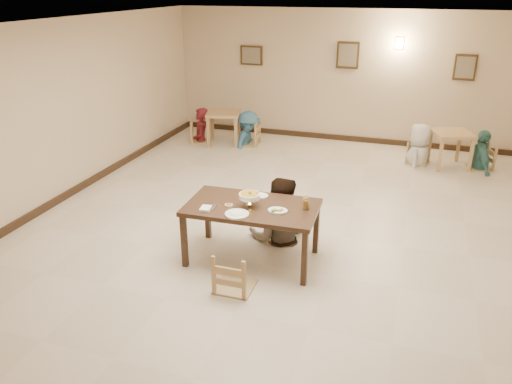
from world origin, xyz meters
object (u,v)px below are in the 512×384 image
(main_table, at_px, (252,211))
(bg_chair_rr, at_px, (482,146))
(curry_warmer, at_px, (250,196))
(bg_table_left, at_px, (223,118))
(chair_near, at_px, (234,253))
(chair_far, at_px, (278,204))
(bg_diner_b, at_px, (248,111))
(bg_chair_lr, at_px, (248,122))
(drink_glass, at_px, (306,203))
(bg_table_right, at_px, (452,138))
(bg_diner_c, at_px, (422,124))
(bg_chair_rl, at_px, (420,143))
(bg_diner_a, at_px, (200,108))
(bg_diner_d, at_px, (485,130))
(bg_chair_ll, at_px, (200,122))
(main_diner, at_px, (280,178))

(main_table, height_order, bg_chair_rr, bg_chair_rr)
(curry_warmer, height_order, bg_table_left, curry_warmer)
(chair_near, bearing_deg, main_table, -89.04)
(main_table, xyz_separation_m, chair_far, (0.14, 0.79, -0.22))
(bg_diner_b, bearing_deg, main_table, -157.86)
(main_table, xyz_separation_m, bg_chair_lr, (-1.75, 4.94, -0.19))
(bg_chair_rr, relative_size, bg_diner_b, 0.60)
(chair_far, distance_m, curry_warmer, 0.95)
(drink_glass, bearing_deg, bg_table_right, 67.30)
(chair_far, height_order, bg_table_left, chair_far)
(bg_diner_c, bearing_deg, bg_chair_rr, 102.40)
(drink_glass, height_order, bg_chair_rl, drink_glass)
(bg_diner_a, bearing_deg, main_table, 7.57)
(bg_diner_d, bearing_deg, bg_chair_rl, 74.63)
(drink_glass, relative_size, bg_diner_a, 0.10)
(bg_chair_rl, bearing_deg, chair_far, 167.71)
(chair_far, xyz_separation_m, bg_chair_ll, (-3.04, 4.04, -0.02))
(chair_near, xyz_separation_m, bg_chair_lr, (-1.77, 5.67, 0.04))
(main_table, distance_m, bg_diner_a, 5.64)
(main_table, distance_m, bg_chair_lr, 5.25)
(bg_diner_b, height_order, bg_diner_c, bg_diner_c)
(bg_chair_rr, bearing_deg, bg_table_right, -102.54)
(bg_diner_b, bearing_deg, bg_chair_lr, -23.95)
(bg_diner_d, bearing_deg, bg_table_right, 77.81)
(bg_table_right, distance_m, bg_chair_rr, 0.62)
(main_table, bearing_deg, drink_glass, 7.22)
(bg_chair_rr, xyz_separation_m, bg_diner_a, (-6.17, -0.03, 0.33))
(curry_warmer, distance_m, bg_diner_d, 5.90)
(main_table, relative_size, bg_diner_b, 1.11)
(bg_table_left, bearing_deg, curry_warmer, -64.78)
(chair_near, height_order, bg_table_right, chair_near)
(chair_far, height_order, bg_chair_rr, chair_far)
(bg_diner_a, bearing_deg, bg_chair_lr, 72.19)
(chair_far, relative_size, chair_near, 1.03)
(curry_warmer, height_order, bg_diner_a, bg_diner_a)
(bg_chair_ll, bearing_deg, curry_warmer, -171.13)
(chair_far, xyz_separation_m, bg_diner_d, (3.13, 4.07, 0.30))
(bg_chair_rl, bearing_deg, bg_chair_ll, 103.12)
(chair_near, height_order, bg_chair_lr, bg_chair_lr)
(main_table, xyz_separation_m, main_diner, (0.18, 0.73, 0.22))
(bg_chair_rl, height_order, bg_diner_a, bg_diner_a)
(chair_near, height_order, bg_diner_c, bg_diner_c)
(drink_glass, distance_m, bg_diner_d, 5.40)
(bg_table_right, distance_m, bg_chair_ll, 5.57)
(curry_warmer, bearing_deg, bg_diner_b, 109.20)
(bg_chair_rl, relative_size, bg_diner_d, 0.55)
(bg_table_left, distance_m, bg_diner_a, 0.61)
(bg_table_left, bearing_deg, bg_diner_a, -176.48)
(bg_diner_c, bearing_deg, chair_far, -14.96)
(chair_near, xyz_separation_m, drink_glass, (0.68, 0.84, 0.39))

